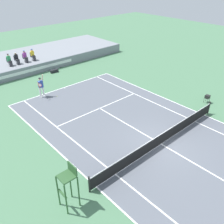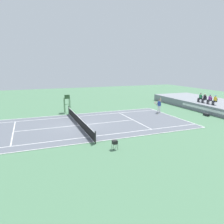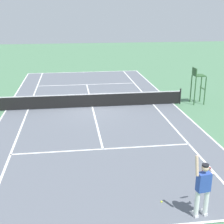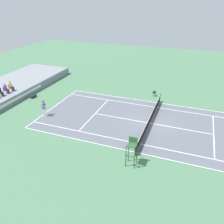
# 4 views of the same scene
# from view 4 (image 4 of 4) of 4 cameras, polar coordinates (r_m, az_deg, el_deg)

# --- Properties ---
(ground_plane) EXTENTS (80.00, 80.00, 0.00)m
(ground_plane) POSITION_cam_4_polar(r_m,az_deg,el_deg) (25.02, 9.33, -2.79)
(ground_plane) COLOR #4C7A56
(court) EXTENTS (11.08, 23.88, 0.03)m
(court) POSITION_cam_4_polar(r_m,az_deg,el_deg) (25.01, 9.33, -2.77)
(court) COLOR slate
(court) RESTS_ON ground
(net) EXTENTS (11.98, 0.10, 1.07)m
(net) POSITION_cam_4_polar(r_m,az_deg,el_deg) (24.76, 9.42, -1.75)
(net) COLOR black
(net) RESTS_ON ground
(barrier_wall) EXTENTS (24.45, 0.25, 1.06)m
(barrier_wall) POSITION_cam_4_polar(r_m,az_deg,el_deg) (32.10, -21.86, 3.54)
(barrier_wall) COLOR gray
(barrier_wall) RESTS_ON ground
(spectator_seated_1) EXTENTS (0.44, 0.60, 1.27)m
(spectator_seated_1) POSITION_cam_4_polar(r_m,az_deg,el_deg) (31.59, -25.98, 4.60)
(spectator_seated_1) COLOR #474C56
(spectator_seated_1) RESTS_ON bleacher_platform
(spectator_seated_2) EXTENTS (0.44, 0.60, 1.27)m
(spectator_seated_2) POSITION_cam_4_polar(r_m,az_deg,el_deg) (32.19, -24.82, 5.24)
(spectator_seated_2) COLOR #474C56
(spectator_seated_2) RESTS_ON bleacher_platform
(spectator_seated_3) EXTENTS (0.44, 0.60, 1.27)m
(spectator_seated_3) POSITION_cam_4_polar(r_m,az_deg,el_deg) (32.78, -23.76, 5.82)
(spectator_seated_3) COLOR #474C56
(spectator_seated_3) RESTS_ON bleacher_platform
(tennis_player) EXTENTS (0.75, 0.70, 2.08)m
(tennis_player) POSITION_cam_4_polar(r_m,az_deg,el_deg) (26.84, -16.53, 0.96)
(tennis_player) COLOR white
(tennis_player) RESTS_ON ground
(tennis_ball) EXTENTS (0.07, 0.07, 0.07)m
(tennis_ball) POSITION_cam_4_polar(r_m,az_deg,el_deg) (27.52, -13.69, -0.24)
(tennis_ball) COLOR #D1E533
(tennis_ball) RESTS_ON ground
(umpire_chair) EXTENTS (0.77, 0.77, 2.44)m
(umpire_chair) POSITION_cam_4_polar(r_m,az_deg,el_deg) (18.33, 4.97, -8.99)
(umpire_chair) COLOR #2D562D
(umpire_chair) RESTS_ON ground
(equipment_bag) EXTENTS (0.92, 0.39, 0.32)m
(equipment_bag) POSITION_cam_4_polar(r_m,az_deg,el_deg) (32.55, -18.88, 3.66)
(equipment_bag) COLOR black
(equipment_bag) RESTS_ON ground
(ball_hopper) EXTENTS (0.36, 0.36, 0.70)m
(ball_hopper) POSITION_cam_4_polar(r_m,az_deg,el_deg) (31.66, 10.47, 4.87)
(ball_hopper) COLOR black
(ball_hopper) RESTS_ON ground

